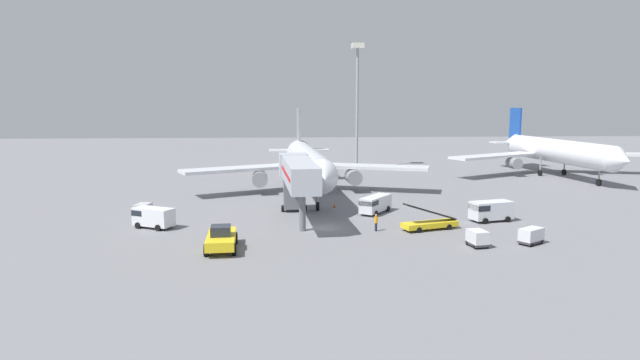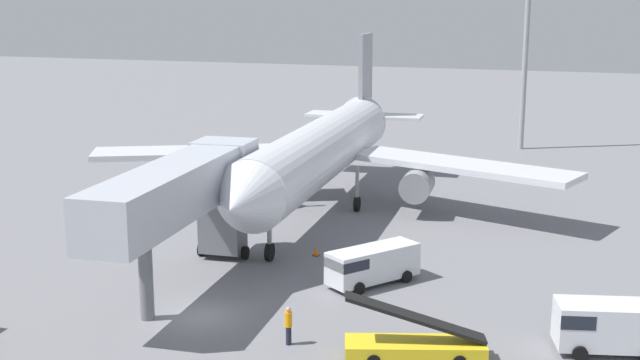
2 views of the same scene
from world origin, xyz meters
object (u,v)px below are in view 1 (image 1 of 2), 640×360
at_px(baggage_cart_near_left, 531,235).
at_px(service_van_outer_left, 153,216).
at_px(apron_light_mast, 357,82).
at_px(pushback_tug, 221,238).
at_px(service_van_far_center, 375,204).
at_px(ground_crew_worker_foreground, 376,222).
at_px(baggage_cart_mid_center, 143,210).
at_px(airplane_at_gate, 307,163).
at_px(safety_cone_alpha, 335,205).
at_px(belt_loader_truck, 430,223).
at_px(jet_bridge, 298,174).
at_px(baggage_cart_far_right, 478,238).
at_px(service_van_near_right, 490,210).
at_px(airplane_background, 555,151).

bearing_deg(baggage_cart_near_left, service_van_outer_left, 166.23).
bearing_deg(apron_light_mast, pushback_tug, -108.73).
relative_size(service_van_far_center, baggage_cart_near_left, 1.96).
bearing_deg(ground_crew_worker_foreground, baggage_cart_mid_center, 161.49).
distance_m(airplane_at_gate, baggage_cart_near_left, 36.29).
xyz_separation_m(service_van_far_center, baggage_cart_near_left, (12.53, -15.29, -0.34)).
bearing_deg(safety_cone_alpha, airplane_at_gate, 106.14).
bearing_deg(baggage_cart_near_left, belt_loader_truck, 141.38).
relative_size(jet_bridge, service_van_outer_left, 3.52).
relative_size(service_van_outer_left, baggage_cart_near_left, 1.72).
distance_m(service_van_outer_left, safety_cone_alpha, 23.01).
bearing_deg(belt_loader_truck, pushback_tug, -162.96).
xyz_separation_m(service_van_outer_left, service_van_far_center, (25.27, 6.03, -0.04)).
relative_size(pushback_tug, baggage_cart_near_left, 2.25).
bearing_deg(baggage_cart_mid_center, jet_bridge, -9.70).
distance_m(airplane_at_gate, apron_light_mast, 35.61).
bearing_deg(airplane_at_gate, ground_crew_worker_foreground, -75.25).
relative_size(service_van_outer_left, ground_crew_worker_foreground, 2.62).
relative_size(baggage_cart_far_right, safety_cone_alpha, 3.71).
relative_size(pushback_tug, service_van_near_right, 1.23).
bearing_deg(jet_bridge, service_van_outer_left, -170.55).
height_order(baggage_cart_far_right, airplane_background, airplane_background).
xyz_separation_m(pushback_tug, service_van_near_right, (29.23, 10.07, 0.22)).
height_order(belt_loader_truck, service_van_far_center, belt_loader_truck).
relative_size(service_van_far_center, ground_crew_worker_foreground, 2.98).
height_order(jet_bridge, service_van_near_right, jet_bridge).
bearing_deg(belt_loader_truck, jet_bridge, 158.74).
xyz_separation_m(airplane_at_gate, baggage_cart_far_right, (14.73, -30.49, -3.78)).
distance_m(airplane_at_gate, airplane_background, 49.14).
height_order(belt_loader_truck, baggage_cart_near_left, belt_loader_truck).
height_order(pushback_tug, baggage_cart_mid_center, pushback_tug).
height_order(service_van_near_right, service_van_outer_left, service_van_near_right).
height_order(belt_loader_truck, baggage_cart_far_right, belt_loader_truck).
bearing_deg(airplane_at_gate, jet_bridge, -95.83).
relative_size(jet_bridge, safety_cone_alpha, 28.00).
bearing_deg(ground_crew_worker_foreground, jet_bridge, 144.80).
xyz_separation_m(service_van_near_right, safety_cone_alpha, (-16.96, 9.27, -1.00)).
bearing_deg(jet_bridge, apron_light_mast, 74.79).
bearing_deg(service_van_outer_left, belt_loader_truck, -5.38).
relative_size(pushback_tug, airplane_background, 0.15).
distance_m(ground_crew_worker_foreground, apron_light_mast, 57.56).
relative_size(service_van_near_right, service_van_outer_left, 1.06).
bearing_deg(apron_light_mast, safety_cone_alpha, -101.43).
xyz_separation_m(baggage_cart_far_right, safety_cone_alpha, (-11.65, 19.85, -0.57)).
bearing_deg(ground_crew_worker_foreground, service_van_outer_left, 172.64).
relative_size(belt_loader_truck, baggage_cart_far_right, 2.86).
height_order(jet_bridge, apron_light_mast, apron_light_mast).
relative_size(ground_crew_worker_foreground, airplane_background, 0.04).
distance_m(service_van_near_right, baggage_cart_mid_center, 40.48).
height_order(baggage_cart_near_left, apron_light_mast, apron_light_mast).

